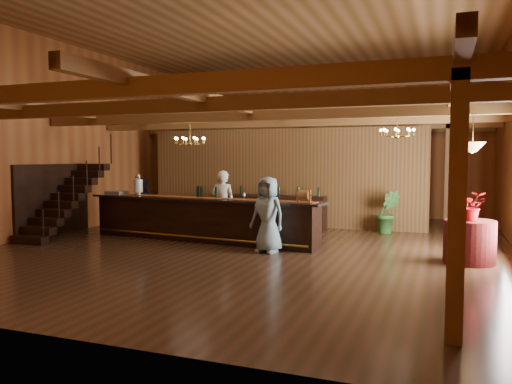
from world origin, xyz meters
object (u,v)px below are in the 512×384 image
(guest, at_px, (268,215))
(pendant_lamp, at_px, (472,147))
(chandelier_right, at_px, (397,132))
(bartender, at_px, (223,204))
(staff_second, at_px, (141,205))
(chandelier_left, at_px, (190,141))
(floor_plant, at_px, (388,212))
(tasting_bar, at_px, (201,219))
(backbar_shelf, at_px, (269,211))
(beverage_dispenser, at_px, (138,185))
(round_table, at_px, (470,242))
(raffle_drum, at_px, (304,195))

(guest, bearing_deg, pendant_lamp, 18.69)
(guest, bearing_deg, chandelier_right, 45.25)
(bartender, distance_m, staff_second, 2.60)
(chandelier_left, xyz_separation_m, floor_plant, (4.65, 3.20, -2.00))
(staff_second, bearing_deg, tasting_bar, 138.92)
(backbar_shelf, relative_size, guest, 2.03)
(backbar_shelf, bearing_deg, tasting_bar, -106.44)
(chandelier_right, relative_size, guest, 0.46)
(beverage_dispenser, relative_size, guest, 0.34)
(round_table, bearing_deg, staff_second, 172.26)
(raffle_drum, bearing_deg, backbar_shelf, 120.76)
(raffle_drum, height_order, staff_second, staff_second)
(chandelier_right, relative_size, bartender, 0.43)
(tasting_bar, xyz_separation_m, raffle_drum, (2.88, -0.37, 0.73))
(tasting_bar, distance_m, round_table, 6.50)
(bartender, height_order, floor_plant, bartender)
(guest, bearing_deg, beverage_dispenser, 178.12)
(backbar_shelf, distance_m, round_table, 6.68)
(tasting_bar, bearing_deg, chandelier_left, -122.71)
(staff_second, bearing_deg, chandelier_left, 132.05)
(staff_second, relative_size, floor_plant, 1.29)
(round_table, relative_size, bartender, 0.56)
(round_table, bearing_deg, floor_plant, 119.72)
(bartender, bearing_deg, floor_plant, -153.99)
(bartender, xyz_separation_m, floor_plant, (4.12, 2.34, -0.30))
(backbar_shelf, distance_m, pendant_lamp, 6.95)
(raffle_drum, relative_size, bartender, 0.18)
(raffle_drum, distance_m, round_table, 3.70)
(beverage_dispenser, xyz_separation_m, chandelier_left, (1.93, -0.51, 1.21))
(pendant_lamp, distance_m, staff_second, 8.95)
(tasting_bar, height_order, bartender, bartender)
(backbar_shelf, height_order, chandelier_right, chandelier_right)
(raffle_drum, bearing_deg, floor_plant, 64.56)
(staff_second, bearing_deg, guest, 135.38)
(beverage_dispenser, distance_m, raffle_drum, 5.04)
(tasting_bar, distance_m, backbar_shelf, 3.17)
(tasting_bar, bearing_deg, bartender, 67.22)
(pendant_lamp, height_order, bartender, pendant_lamp)
(raffle_drum, height_order, bartender, bartender)
(round_table, height_order, guest, guest)
(chandelier_left, bearing_deg, guest, -16.32)
(round_table, bearing_deg, bartender, 169.07)
(round_table, distance_m, floor_plant, 4.06)
(pendant_lamp, bearing_deg, tasting_bar, 175.15)
(guest, bearing_deg, backbar_shelf, 122.33)
(beverage_dispenser, bearing_deg, floor_plant, 22.16)
(chandelier_left, distance_m, pendant_lamp, 6.67)
(bartender, distance_m, guest, 2.39)
(beverage_dispenser, bearing_deg, backbar_shelf, 43.01)
(beverage_dispenser, xyz_separation_m, raffle_drum, (5.00, -0.66, -0.11))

